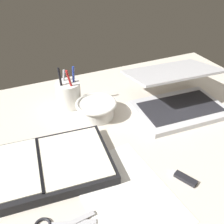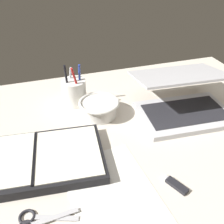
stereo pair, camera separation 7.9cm
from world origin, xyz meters
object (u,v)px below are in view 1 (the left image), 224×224
laptop (177,96)px  pen_cup (69,94)px  bowl (96,108)px  planner (41,167)px

laptop → pen_cup: (-35.78, 17.28, 0.04)cm
bowl → planner: 29.23cm
laptop → planner: bearing=-164.3°
laptop → bowl: size_ratio=2.36×
pen_cup → planner: size_ratio=0.40×
bowl → planner: size_ratio=0.36×
bowl → pen_cup: size_ratio=0.89×
laptop → planner: 53.40cm
bowl → pen_cup: 12.57cm
laptop → bowl: bearing=170.6°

